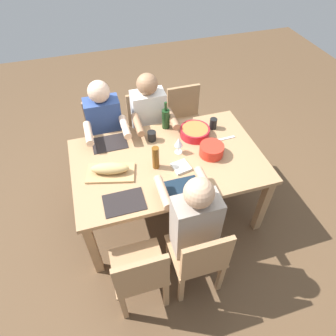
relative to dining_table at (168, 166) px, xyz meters
name	(u,v)px	position (x,y,z in m)	size (l,w,h in m)	color
ground_plane	(168,209)	(0.00, 0.00, -0.66)	(8.00, 8.00, 0.00)	brown
dining_table	(168,166)	(0.00, 0.00, 0.00)	(1.69, 1.05, 0.74)	#A87F56
chair_far_center	(200,257)	(0.00, 0.84, -0.18)	(0.40, 0.40, 0.85)	#A87F56
diner_far_center	(193,222)	(0.00, 0.66, 0.04)	(0.41, 0.53, 1.20)	#2D2D38
chair_near_left	(185,119)	(-0.46, -0.84, -0.18)	(0.40, 0.40, 0.85)	#A87F56
chair_near_center	(147,126)	(0.00, -0.84, -0.18)	(0.40, 0.40, 0.85)	#A87F56
diner_near_center	(150,120)	(0.00, -0.66, 0.04)	(0.41, 0.53, 1.20)	#2D2D38
chair_far_right	(140,274)	(0.46, 0.84, -0.18)	(0.40, 0.40, 0.85)	#A87F56
chair_near_right	(106,133)	(0.46, -0.84, -0.18)	(0.40, 0.40, 0.85)	#A87F56
diner_near_right	(106,128)	(0.46, -0.66, 0.04)	(0.41, 0.53, 1.20)	#2D2D38
serving_bowl_fruit	(195,131)	(-0.34, -0.25, 0.13)	(0.28, 0.28, 0.08)	#B21923
serving_bowl_pasta	(212,149)	(-0.39, 0.05, 0.14)	(0.22, 0.22, 0.10)	red
cutting_board	(111,173)	(0.52, 0.03, 0.09)	(0.40, 0.22, 0.02)	tan
bread_loaf	(110,168)	(0.52, 0.03, 0.15)	(0.32, 0.11, 0.09)	tan
wine_bottle	(166,118)	(-0.11, -0.45, 0.19)	(0.08, 0.08, 0.29)	#193819
beer_bottle	(156,158)	(0.13, 0.06, 0.19)	(0.06, 0.06, 0.22)	brown
wine_glass	(179,143)	(-0.12, -0.06, 0.20)	(0.08, 0.08, 0.17)	silver
placemat_far_center	(181,189)	(0.00, 0.36, 0.08)	(0.32, 0.23, 0.01)	#142333
cup_near_left	(213,124)	(-0.55, -0.30, 0.13)	(0.07, 0.07, 0.11)	black
cup_near_center	(152,136)	(0.07, -0.30, 0.13)	(0.08, 0.08, 0.09)	black
placemat_far_right	(124,202)	(0.46, 0.36, 0.08)	(0.32, 0.23, 0.01)	black
placemat_near_right	(110,143)	(0.46, -0.36, 0.08)	(0.32, 0.23, 0.01)	black
carving_knife	(224,139)	(-0.59, -0.11, 0.08)	(0.23, 0.02, 0.01)	silver
napkin_stack	(181,167)	(-0.08, 0.13, 0.09)	(0.14, 0.14, 0.02)	white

